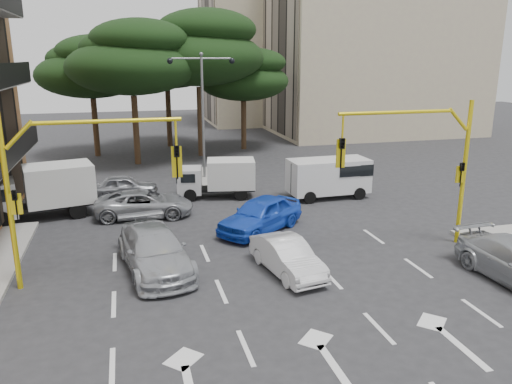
% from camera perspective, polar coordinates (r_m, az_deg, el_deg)
% --- Properties ---
extents(ground, '(120.00, 120.00, 0.00)m').
position_cam_1_polar(ground, '(17.63, 2.51, -10.53)').
color(ground, '#28282B').
rests_on(ground, ground).
extents(median_strip, '(1.40, 6.00, 0.15)m').
position_cam_1_polar(median_strip, '(32.41, -5.89, 1.61)').
color(median_strip, gray).
rests_on(median_strip, ground).
extents(apartment_beige_near, '(20.20, 12.15, 18.70)m').
position_cam_1_polar(apartment_beige_near, '(53.27, 13.47, 16.65)').
color(apartment_beige_near, '#C6BA94').
rests_on(apartment_beige_near, ground).
extents(apartment_beige_far, '(16.20, 12.15, 16.70)m').
position_cam_1_polar(apartment_beige_far, '(61.75, 1.98, 15.86)').
color(apartment_beige_far, '#C6BA94').
rests_on(apartment_beige_far, ground).
extents(pine_left_near, '(9.15, 9.15, 10.23)m').
position_cam_1_polar(pine_left_near, '(37.11, -13.96, 14.71)').
color(pine_left_near, '#382616').
rests_on(pine_left_near, ground).
extents(pine_center, '(9.98, 9.98, 11.16)m').
position_cam_1_polar(pine_center, '(39.54, -6.55, 16.06)').
color(pine_center, '#382616').
rests_on(pine_center, ground).
extents(pine_left_far, '(8.32, 8.32, 9.30)m').
position_cam_1_polar(pine_left_far, '(41.16, -18.31, 13.44)').
color(pine_left_far, '#382616').
rests_on(pine_left_far, ground).
extents(pine_right, '(7.49, 7.49, 8.37)m').
position_cam_1_polar(pine_right, '(42.29, -1.36, 13.27)').
color(pine_right, '#382616').
rests_on(pine_right, ground).
extents(pine_back, '(9.15, 9.15, 10.23)m').
position_cam_1_polar(pine_back, '(44.27, -10.16, 14.93)').
color(pine_back, '#382616').
rests_on(pine_back, ground).
extents(signal_mast_right, '(5.79, 0.37, 6.00)m').
position_cam_1_polar(signal_mast_right, '(21.03, 19.00, 4.05)').
color(signal_mast_right, yellow).
rests_on(signal_mast_right, ground).
extents(signal_mast_left, '(5.79, 0.37, 6.00)m').
position_cam_1_polar(signal_mast_left, '(17.66, -21.01, 1.87)').
color(signal_mast_left, yellow).
rests_on(signal_mast_left, ground).
extents(street_lamp_center, '(4.16, 0.36, 7.77)m').
position_cam_1_polar(street_lamp_center, '(31.59, -6.16, 11.09)').
color(street_lamp_center, slate).
rests_on(street_lamp_center, median_strip).
extents(car_white_hatch, '(2.00, 4.03, 1.27)m').
position_cam_1_polar(car_white_hatch, '(18.30, 3.59, -7.38)').
color(car_white_hatch, silver).
rests_on(car_white_hatch, ground).
extents(car_blue_compact, '(4.77, 4.26, 1.57)m').
position_cam_1_polar(car_blue_compact, '(22.48, 0.51, -2.58)').
color(car_blue_compact, blue).
rests_on(car_blue_compact, ground).
extents(car_silver_wagon, '(2.92, 5.55, 1.54)m').
position_cam_1_polar(car_silver_wagon, '(18.86, -11.53, -6.52)').
color(car_silver_wagon, '#ABADB3').
rests_on(car_silver_wagon, ground).
extents(car_silver_cross_a, '(4.90, 2.57, 1.32)m').
position_cam_1_polar(car_silver_cross_a, '(25.16, -12.63, -1.31)').
color(car_silver_cross_a, '#9C9FA4').
rests_on(car_silver_cross_a, ground).
extents(car_silver_cross_b, '(3.68, 1.59, 1.23)m').
position_cam_1_polar(car_silver_cross_b, '(29.01, -14.77, 0.67)').
color(car_silver_cross_b, gray).
rests_on(car_silver_cross_b, ground).
extents(van_white, '(4.46, 2.09, 2.21)m').
position_cam_1_polar(van_white, '(28.15, 8.27, 1.60)').
color(van_white, silver).
rests_on(van_white, ground).
extents(box_truck_a, '(5.58, 3.31, 2.57)m').
position_cam_1_polar(box_truck_a, '(26.38, -23.51, -0.04)').
color(box_truck_a, silver).
rests_on(box_truck_a, ground).
extents(box_truck_b, '(4.60, 2.58, 2.14)m').
position_cam_1_polar(box_truck_b, '(27.95, -4.47, 1.54)').
color(box_truck_b, silver).
rests_on(box_truck_b, ground).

